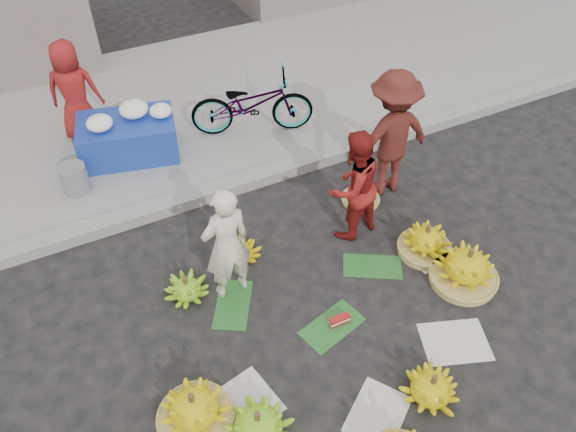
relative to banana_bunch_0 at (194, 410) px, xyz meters
name	(u,v)px	position (x,y,z in m)	size (l,w,h in m)	color
ground	(331,308)	(1.67, 0.54, -0.20)	(80.00, 80.00, 0.00)	black
curb	(247,181)	(1.67, 2.74, -0.12)	(40.00, 0.25, 0.15)	gray
sidewalk	(193,102)	(1.67, 4.84, -0.14)	(40.00, 4.00, 0.12)	gray
newspaper_scatter	(372,369)	(1.67, -0.26, -0.19)	(3.20, 1.80, 0.00)	silver
banana_leaves	(314,298)	(1.57, 0.74, -0.19)	(2.00, 1.00, 0.00)	#1C5620
banana_bunch_0	(194,410)	(0.00, 0.00, 0.00)	(0.73, 0.73, 0.46)	#AE8F49
banana_bunch_1	(258,425)	(0.45, -0.35, -0.04)	(0.75, 0.75, 0.37)	#63AF19
banana_bunch_3	(431,388)	(1.99, -0.71, -0.05)	(0.63, 0.63, 0.33)	yellow
banana_bunch_4	(466,268)	(3.14, 0.24, 0.02)	(0.77, 0.77, 0.49)	#AE8F49
banana_bunch_5	(426,241)	(3.01, 0.78, -0.02)	(0.59, 0.59, 0.42)	#AE8F49
banana_bunch_6	(186,288)	(0.39, 1.37, -0.08)	(0.57, 0.57, 0.29)	#63AF19
banana_bunch_7	(241,251)	(1.11, 1.62, -0.09)	(0.40, 0.40, 0.26)	yellow
basket_spare	(360,200)	(2.82, 1.83, -0.17)	(0.46, 0.46, 0.05)	#AE8F49
incense_stack	(339,320)	(1.66, 0.35, -0.14)	(0.22, 0.07, 0.09)	#B51813
vendor_cream	(227,245)	(0.84, 1.24, 0.50)	(0.51, 0.34, 1.40)	#F4EBCD
vendor_red	(353,186)	(2.42, 1.45, 0.50)	(0.68, 0.53, 1.40)	maroon
man_striped	(391,135)	(3.22, 1.93, 0.63)	(1.07, 0.61, 1.65)	maroon
flower_table	(128,135)	(0.49, 3.90, 0.22)	(1.38, 1.04, 0.72)	navy
grey_bucket	(75,179)	(-0.32, 3.46, 0.11)	(0.33, 0.33, 0.37)	slate
flower_vendor	(74,92)	(0.03, 4.59, 0.63)	(0.69, 0.45, 1.40)	maroon
bicycle	(252,104)	(2.16, 3.67, 0.36)	(1.68, 0.58, 0.88)	gray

